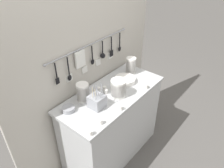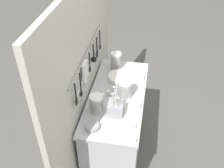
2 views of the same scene
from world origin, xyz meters
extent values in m
plane|color=#514F4C|center=(0.00, 0.00, 0.00)|extent=(20.00, 20.00, 0.00)
cube|color=#B7BABC|center=(0.00, 0.00, 0.89)|extent=(1.21, 0.53, 0.03)
cube|color=#B7BABC|center=(0.00, 0.00, 0.44)|extent=(1.16, 0.51, 0.87)
cube|color=#BCB7AD|center=(0.00, 0.30, 0.99)|extent=(2.01, 0.04, 1.98)
cylinder|color=#93969E|center=(0.00, 0.27, 1.36)|extent=(1.08, 0.01, 0.01)
sphere|color=#93969E|center=(-0.54, 0.27, 1.36)|extent=(0.02, 0.02, 0.02)
sphere|color=#93969E|center=(0.54, 0.27, 1.36)|extent=(0.02, 0.02, 0.02)
cylinder|color=black|center=(-0.45, 0.26, 1.27)|extent=(0.01, 0.01, 0.16)
cube|color=black|center=(-0.45, 0.26, 1.17)|extent=(0.04, 0.01, 0.06)
cylinder|color=#93969E|center=(-0.45, 0.27, 1.36)|extent=(0.01, 0.01, 0.02)
cylinder|color=black|center=(-0.31, 0.26, 1.26)|extent=(0.01, 0.01, 0.19)
ellipsoid|color=black|center=(-0.31, 0.26, 1.14)|extent=(0.04, 0.02, 0.06)
cylinder|color=#93969E|center=(-0.31, 0.27, 1.36)|extent=(0.01, 0.01, 0.02)
cube|color=silver|center=(-0.16, 0.26, 1.27)|extent=(0.11, 0.02, 0.16)
cylinder|color=#93969E|center=(-0.16, 0.27, 1.36)|extent=(0.01, 0.01, 0.02)
cylinder|color=black|center=(0.00, 0.26, 1.27)|extent=(0.01, 0.01, 0.15)
ellipsoid|color=black|center=(0.00, 0.26, 1.17)|extent=(0.04, 0.02, 0.06)
cylinder|color=#93969E|center=(0.00, 0.27, 1.36)|extent=(0.01, 0.01, 0.02)
cylinder|color=black|center=(0.16, 0.26, 1.28)|extent=(0.01, 0.01, 0.15)
sphere|color=black|center=(0.16, 0.26, 1.18)|extent=(0.06, 0.06, 0.06)
cylinder|color=#93969E|center=(0.16, 0.27, 1.36)|extent=(0.01, 0.01, 0.02)
cylinder|color=black|center=(0.30, 0.26, 1.27)|extent=(0.01, 0.01, 0.16)
cube|color=black|center=(0.30, 0.26, 1.16)|extent=(0.05, 0.01, 0.07)
cylinder|color=#93969E|center=(0.30, 0.27, 1.36)|extent=(0.01, 0.01, 0.02)
cylinder|color=black|center=(0.45, 0.26, 1.27)|extent=(0.01, 0.01, 0.17)
ellipsoid|color=black|center=(0.45, 0.26, 1.16)|extent=(0.04, 0.02, 0.06)
cylinder|color=#93969E|center=(0.45, 0.27, 1.36)|extent=(0.01, 0.01, 0.02)
cube|color=white|center=(-0.30, 0.28, 1.12)|extent=(0.07, 0.01, 0.07)
cube|color=white|center=(-0.10, 0.28, 1.12)|extent=(0.07, 0.01, 0.07)
cube|color=white|center=(0.10, 0.28, 1.12)|extent=(0.07, 0.01, 0.07)
cube|color=white|center=(0.30, 0.28, 1.12)|extent=(0.07, 0.01, 0.07)
cylinder|color=white|center=(0.44, 0.08, 0.92)|extent=(0.11, 0.11, 0.04)
cylinder|color=white|center=(0.44, 0.08, 0.95)|extent=(0.11, 0.11, 0.04)
cylinder|color=white|center=(0.44, 0.08, 0.97)|extent=(0.11, 0.11, 0.04)
cylinder|color=white|center=(0.44, 0.08, 0.99)|extent=(0.11, 0.11, 0.04)
cylinder|color=white|center=(0.44, 0.08, 1.01)|extent=(0.11, 0.11, 0.04)
cylinder|color=white|center=(0.44, 0.08, 1.04)|extent=(0.11, 0.11, 0.04)
cylinder|color=white|center=(0.44, 0.08, 1.06)|extent=(0.11, 0.11, 0.04)
cylinder|color=white|center=(0.44, 0.08, 1.08)|extent=(0.11, 0.11, 0.04)
cylinder|color=white|center=(-0.27, 0.14, 0.93)|extent=(0.12, 0.12, 0.04)
cylinder|color=white|center=(-0.27, 0.14, 0.95)|extent=(0.12, 0.12, 0.04)
cylinder|color=white|center=(-0.27, 0.14, 0.97)|extent=(0.12, 0.12, 0.04)
cylinder|color=white|center=(-0.27, 0.14, 1.00)|extent=(0.12, 0.12, 0.04)
cylinder|color=white|center=(-0.27, 0.14, 1.02)|extent=(0.12, 0.12, 0.04)
cylinder|color=white|center=(-0.27, 0.14, 1.04)|extent=(0.12, 0.12, 0.04)
cylinder|color=white|center=(-0.27, 0.14, 1.07)|extent=(0.12, 0.12, 0.04)
cylinder|color=white|center=(0.00, -0.08, 0.93)|extent=(0.15, 0.15, 0.05)
cylinder|color=white|center=(0.00, -0.08, 0.96)|extent=(0.15, 0.15, 0.05)
cylinder|color=white|center=(0.00, -0.08, 0.98)|extent=(0.15, 0.15, 0.05)
cylinder|color=white|center=(0.00, -0.08, 1.01)|extent=(0.15, 0.15, 0.05)
cylinder|color=white|center=(0.00, -0.08, 1.04)|extent=(0.15, 0.15, 0.05)
cylinder|color=white|center=(0.00, -0.08, 1.06)|extent=(0.15, 0.15, 0.05)
cylinder|color=white|center=(0.25, 0.02, 0.91)|extent=(0.23, 0.23, 0.01)
cylinder|color=white|center=(0.25, 0.02, 0.92)|extent=(0.23, 0.23, 0.01)
cylinder|color=white|center=(0.25, 0.02, 0.93)|extent=(0.23, 0.23, 0.01)
cylinder|color=white|center=(0.25, 0.02, 0.93)|extent=(0.23, 0.23, 0.01)
cylinder|color=white|center=(0.25, 0.02, 0.94)|extent=(0.23, 0.23, 0.01)
cylinder|color=white|center=(0.25, 0.02, 0.95)|extent=(0.23, 0.23, 0.01)
cylinder|color=#93969E|center=(-0.47, 0.13, 0.92)|extent=(0.12, 0.12, 0.04)
cube|color=#93969E|center=(-0.26, -0.03, 0.97)|extent=(0.14, 0.14, 0.12)
cylinder|color=#93969E|center=(-0.30, -0.06, 1.06)|extent=(0.01, 0.02, 0.18)
cylinder|color=#93969E|center=(-0.21, -0.06, 1.07)|extent=(0.03, 0.03, 0.21)
cylinder|color=#C6B793|center=(-0.29, -0.01, 1.05)|extent=(0.02, 0.01, 0.16)
cylinder|color=#93969E|center=(-0.25, -0.04, 1.06)|extent=(0.03, 0.02, 0.18)
cylinder|color=#C6B793|center=(-0.29, -0.04, 1.05)|extent=(0.02, 0.02, 0.16)
cylinder|color=#93969E|center=(-0.26, -0.03, 1.07)|extent=(0.01, 0.01, 0.21)
cylinder|color=#93969E|center=(-0.27, -0.01, 1.06)|extent=(0.02, 0.01, 0.18)
cylinder|color=#93969E|center=(-0.25, -0.07, 1.07)|extent=(0.03, 0.02, 0.21)
cylinder|color=white|center=(-0.02, 0.09, 0.93)|extent=(0.04, 0.04, 0.05)
cylinder|color=white|center=(0.06, 0.05, 0.93)|extent=(0.04, 0.04, 0.05)
cylinder|color=white|center=(-0.16, -0.23, 0.93)|extent=(0.04, 0.04, 0.05)
cylinder|color=white|center=(-0.07, 0.12, 0.93)|extent=(0.04, 0.04, 0.05)
cylinder|color=white|center=(-0.55, -0.23, 0.93)|extent=(0.04, 0.04, 0.05)
cylinder|color=white|center=(0.29, -0.23, 0.93)|extent=(0.04, 0.04, 0.05)
cylinder|color=white|center=(-0.05, 0.04, 0.93)|extent=(0.04, 0.04, 0.05)
cylinder|color=white|center=(-0.41, -0.21, 0.93)|extent=(0.04, 0.04, 0.05)
camera|label=1|loc=(-1.39, -1.14, 2.22)|focal=35.00mm
camera|label=2|loc=(-1.93, -0.29, 2.56)|focal=42.00mm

